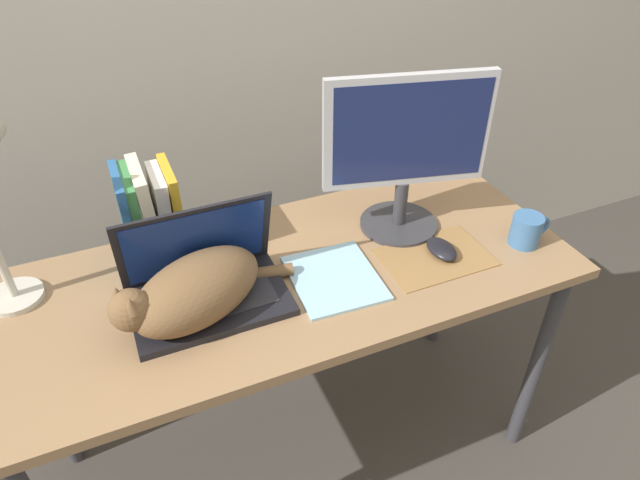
% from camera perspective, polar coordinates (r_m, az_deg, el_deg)
% --- Properties ---
extents(desk, '(1.44, 0.60, 0.75)m').
position_cam_1_polar(desk, '(1.48, -2.77, -5.69)').
color(desk, '#93704C').
rests_on(desk, ground_plane).
extents(laptop, '(0.36, 0.23, 0.24)m').
position_cam_1_polar(laptop, '(1.35, -11.36, -4.26)').
color(laptop, black).
rests_on(laptop, desk).
extents(cat, '(0.44, 0.30, 0.15)m').
position_cam_1_polar(cat, '(1.29, -12.59, -5.02)').
color(cat, brown).
rests_on(cat, desk).
extents(external_monitor, '(0.42, 0.21, 0.43)m').
position_cam_1_polar(external_monitor, '(1.48, 8.60, 8.91)').
color(external_monitor, '#333338').
rests_on(external_monitor, desk).
extents(mousepad, '(0.28, 0.19, 0.00)m').
position_cam_1_polar(mousepad, '(1.50, 11.43, -1.68)').
color(mousepad, olive).
rests_on(mousepad, desk).
extents(computer_mouse, '(0.06, 0.10, 0.03)m').
position_cam_1_polar(computer_mouse, '(1.50, 12.07, -0.89)').
color(computer_mouse, black).
rests_on(computer_mouse, mousepad).
extents(book_row, '(0.14, 0.17, 0.26)m').
position_cam_1_polar(book_row, '(1.47, -16.66, 2.37)').
color(book_row, '#285B93').
rests_on(book_row, desk).
extents(notepad, '(0.22, 0.25, 0.01)m').
position_cam_1_polar(notepad, '(1.40, 1.46, -3.81)').
color(notepad, '#99C6E0').
rests_on(notepad, desk).
extents(mug, '(0.12, 0.08, 0.08)m').
position_cam_1_polar(mug, '(1.59, 19.99, 0.95)').
color(mug, teal).
rests_on(mug, desk).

